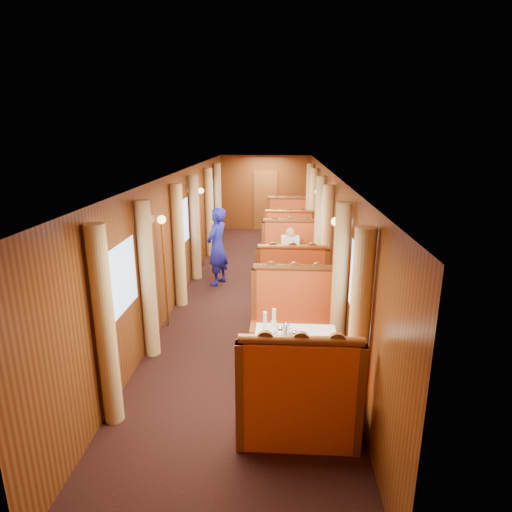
# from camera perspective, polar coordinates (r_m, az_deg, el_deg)

# --- Properties ---
(floor) EXTENTS (3.00, 12.00, 0.01)m
(floor) POSITION_cam_1_polar(r_m,az_deg,el_deg) (9.08, -0.20, -4.71)
(floor) COLOR black
(floor) RESTS_ON ground
(ceiling) EXTENTS (3.00, 12.00, 0.01)m
(ceiling) POSITION_cam_1_polar(r_m,az_deg,el_deg) (8.51, -0.22, 11.20)
(ceiling) COLOR silver
(ceiling) RESTS_ON wall_left
(wall_far) EXTENTS (3.00, 0.01, 2.50)m
(wall_far) POSITION_cam_1_polar(r_m,az_deg,el_deg) (14.61, 1.27, 8.40)
(wall_far) COLOR brown
(wall_far) RESTS_ON floor
(wall_near) EXTENTS (3.00, 0.01, 2.50)m
(wall_near) POSITION_cam_1_polar(r_m,az_deg,el_deg) (3.22, -7.44, -22.38)
(wall_near) COLOR brown
(wall_near) RESTS_ON floor
(wall_left) EXTENTS (0.01, 12.00, 2.50)m
(wall_left) POSITION_cam_1_polar(r_m,az_deg,el_deg) (8.93, -9.87, 3.07)
(wall_left) COLOR brown
(wall_left) RESTS_ON floor
(wall_right) EXTENTS (0.01, 12.00, 2.50)m
(wall_right) POSITION_cam_1_polar(r_m,az_deg,el_deg) (8.75, 9.65, 2.81)
(wall_right) COLOR brown
(wall_right) RESTS_ON floor
(doorway_far) EXTENTS (0.80, 0.04, 2.00)m
(doorway_far) POSITION_cam_1_polar(r_m,az_deg,el_deg) (14.62, 1.26, 7.41)
(doorway_far) COLOR brown
(doorway_far) RESTS_ON floor
(table_near) EXTENTS (1.05, 0.72, 0.75)m
(table_near) POSITION_cam_1_polar(r_m,az_deg,el_deg) (5.74, 5.25, -13.89)
(table_near) COLOR white
(table_near) RESTS_ON floor
(banquette_near_fwd) EXTENTS (1.30, 0.55, 1.34)m
(banquette_near_fwd) POSITION_cam_1_polar(r_m,az_deg,el_deg) (4.87, 5.63, -19.40)
(banquette_near_fwd) COLOR #B42714
(banquette_near_fwd) RESTS_ON floor
(banquette_near_aft) EXTENTS (1.30, 0.55, 1.34)m
(banquette_near_aft) POSITION_cam_1_polar(r_m,az_deg,el_deg) (6.62, 5.00, -9.11)
(banquette_near_aft) COLOR #B42714
(banquette_near_aft) RESTS_ON floor
(table_mid) EXTENTS (1.05, 0.72, 0.75)m
(table_mid) POSITION_cam_1_polar(r_m,az_deg,el_deg) (8.94, 4.60, -2.56)
(table_mid) COLOR white
(table_mid) RESTS_ON floor
(banquette_mid_fwd) EXTENTS (1.30, 0.55, 1.34)m
(banquette_mid_fwd) POSITION_cam_1_polar(r_m,az_deg,el_deg) (7.97, 4.74, -4.58)
(banquette_mid_fwd) COLOR #B42714
(banquette_mid_fwd) RESTS_ON floor
(banquette_mid_aft) EXTENTS (1.30, 0.55, 1.34)m
(banquette_mid_aft) POSITION_cam_1_polar(r_m,az_deg,el_deg) (9.90, 4.50, -0.39)
(banquette_mid_aft) COLOR #B42714
(banquette_mid_aft) RESTS_ON floor
(table_far) EXTENTS (1.05, 0.72, 0.75)m
(table_far) POSITION_cam_1_polar(r_m,az_deg,el_deg) (12.31, 4.30, 2.71)
(table_far) COLOR white
(table_far) RESTS_ON floor
(banquette_far_fwd) EXTENTS (1.30, 0.55, 1.34)m
(banquette_far_fwd) POSITION_cam_1_polar(r_m,az_deg,el_deg) (11.31, 4.38, 1.74)
(banquette_far_fwd) COLOR #B42714
(banquette_far_fwd) RESTS_ON floor
(banquette_far_aft) EXTENTS (1.30, 0.55, 1.34)m
(banquette_far_aft) POSITION_cam_1_polar(r_m,az_deg,el_deg) (13.29, 4.25, 3.94)
(banquette_far_aft) COLOR #B42714
(banquette_far_aft) RESTS_ON floor
(tea_tray) EXTENTS (0.38, 0.31, 0.01)m
(tea_tray) POSITION_cam_1_polar(r_m,az_deg,el_deg) (5.50, 3.93, -10.75)
(tea_tray) COLOR silver
(tea_tray) RESTS_ON table_near
(teapot_left) EXTENTS (0.17, 0.13, 0.12)m
(teapot_left) POSITION_cam_1_polar(r_m,az_deg,el_deg) (5.47, 3.31, -10.28)
(teapot_left) COLOR silver
(teapot_left) RESTS_ON tea_tray
(teapot_right) EXTENTS (0.17, 0.14, 0.11)m
(teapot_right) POSITION_cam_1_polar(r_m,az_deg,el_deg) (5.41, 5.20, -10.73)
(teapot_right) COLOR silver
(teapot_right) RESTS_ON tea_tray
(teapot_back) EXTENTS (0.15, 0.12, 0.12)m
(teapot_back) POSITION_cam_1_polar(r_m,az_deg,el_deg) (5.60, 4.05, -9.70)
(teapot_back) COLOR silver
(teapot_back) RESTS_ON tea_tray
(fruit_plate) EXTENTS (0.21, 0.21, 0.05)m
(fruit_plate) POSITION_cam_1_polar(r_m,az_deg,el_deg) (5.44, 8.98, -11.12)
(fruit_plate) COLOR white
(fruit_plate) RESTS_ON table_near
(cup_inboard) EXTENTS (0.08, 0.08, 0.26)m
(cup_inboard) POSITION_cam_1_polar(r_m,az_deg,el_deg) (5.63, 1.21, -8.94)
(cup_inboard) COLOR white
(cup_inboard) RESTS_ON table_near
(cup_outboard) EXTENTS (0.08, 0.08, 0.26)m
(cup_outboard) POSITION_cam_1_polar(r_m,az_deg,el_deg) (5.72, 2.40, -8.53)
(cup_outboard) COLOR white
(cup_outboard) RESTS_ON table_near
(rose_vase_mid) EXTENTS (0.06, 0.06, 0.36)m
(rose_vase_mid) POSITION_cam_1_polar(r_m,az_deg,el_deg) (8.81, 4.46, 0.91)
(rose_vase_mid) COLOR silver
(rose_vase_mid) RESTS_ON table_mid
(rose_vase_far) EXTENTS (0.06, 0.06, 0.36)m
(rose_vase_far) POSITION_cam_1_polar(r_m,az_deg,el_deg) (12.21, 4.54, 5.24)
(rose_vase_far) COLOR silver
(rose_vase_far) RESTS_ON table_far
(window_left_near) EXTENTS (0.01, 1.20, 0.90)m
(window_left_near) POSITION_cam_1_polar(r_m,az_deg,el_deg) (5.65, -17.75, -3.15)
(window_left_near) COLOR #8CADD8
(window_left_near) RESTS_ON wall_left
(curtain_left_near_a) EXTENTS (0.22, 0.22, 2.35)m
(curtain_left_near_a) POSITION_cam_1_polar(r_m,az_deg,el_deg) (5.05, -19.47, -9.05)
(curtain_left_near_a) COLOR tan
(curtain_left_near_a) RESTS_ON floor
(curtain_left_near_b) EXTENTS (0.22, 0.22, 2.35)m
(curtain_left_near_b) POSITION_cam_1_polar(r_m,az_deg,el_deg) (6.40, -14.22, -3.20)
(curtain_left_near_b) COLOR tan
(curtain_left_near_b) RESTS_ON floor
(window_right_near) EXTENTS (0.01, 1.20, 0.90)m
(window_right_near) POSITION_cam_1_polar(r_m,az_deg,el_deg) (5.37, 13.43, -3.84)
(window_right_near) COLOR #8CADD8
(window_right_near) RESTS_ON wall_right
(curtain_right_near_a) EXTENTS (0.22, 0.22, 2.35)m
(curtain_right_near_a) POSITION_cam_1_polar(r_m,az_deg,el_deg) (4.75, 13.52, -10.19)
(curtain_right_near_a) COLOR tan
(curtain_right_near_a) RESTS_ON floor
(curtain_right_near_b) EXTENTS (0.22, 0.22, 2.35)m
(curtain_right_near_b) POSITION_cam_1_polar(r_m,az_deg,el_deg) (6.17, 11.10, -3.75)
(curtain_right_near_b) COLOR tan
(curtain_right_near_b) RESTS_ON floor
(window_left_mid) EXTENTS (0.01, 1.20, 0.90)m
(window_left_mid) POSITION_cam_1_polar(r_m,az_deg,el_deg) (8.89, -9.84, 4.32)
(window_left_mid) COLOR #8CADD8
(window_left_mid) RESTS_ON wall_left
(curtain_left_mid_a) EXTENTS (0.22, 0.22, 2.35)m
(curtain_left_mid_a) POSITION_cam_1_polar(r_m,az_deg,el_deg) (8.19, -10.24, 1.30)
(curtain_left_mid_a) COLOR tan
(curtain_left_mid_a) RESTS_ON floor
(curtain_left_mid_b) EXTENTS (0.22, 0.22, 2.35)m
(curtain_left_mid_b) POSITION_cam_1_polar(r_m,az_deg,el_deg) (9.67, -8.13, 3.69)
(curtain_left_mid_b) COLOR tan
(curtain_left_mid_b) RESTS_ON floor
(window_right_mid) EXTENTS (0.01, 1.20, 0.90)m
(window_right_mid) POSITION_cam_1_polar(r_m,az_deg,el_deg) (8.71, 9.61, 4.09)
(window_right_mid) COLOR #8CADD8
(window_right_mid) RESTS_ON wall_right
(curtain_right_mid_a) EXTENTS (0.22, 0.22, 2.35)m
(curtain_right_mid_a) POSITION_cam_1_polar(r_m,az_deg,el_deg) (8.01, 9.34, 1.00)
(curtain_right_mid_a) COLOR tan
(curtain_right_mid_a) RESTS_ON floor
(curtain_right_mid_b) EXTENTS (0.22, 0.22, 2.35)m
(curtain_right_mid_b) POSITION_cam_1_polar(r_m,az_deg,el_deg) (9.51, 8.43, 3.48)
(curtain_right_mid_b) COLOR tan
(curtain_right_mid_b) RESTS_ON floor
(window_left_far) EXTENTS (0.01, 1.20, 0.90)m
(window_left_far) POSITION_cam_1_polar(r_m,az_deg,el_deg) (12.27, -6.18, 7.73)
(window_left_far) COLOR #8CADD8
(window_left_far) RESTS_ON wall_left
(curtain_left_far_a) EXTENTS (0.22, 0.22, 2.35)m
(curtain_left_far_a) POSITION_cam_1_polar(r_m,az_deg,el_deg) (11.54, -6.25, 5.80)
(curtain_left_far_a) COLOR tan
(curtain_left_far_a) RESTS_ON floor
(curtain_left_far_b) EXTENTS (0.22, 0.22, 2.35)m
(curtain_left_far_b) POSITION_cam_1_polar(r_m,az_deg,el_deg) (13.05, -5.13, 7.05)
(curtain_left_far_b) COLOR tan
(curtain_left_far_b) RESTS_ON floor
(window_right_far) EXTENTS (0.01, 1.20, 0.90)m
(window_right_far) POSITION_cam_1_polar(r_m,az_deg,el_deg) (12.14, 7.91, 7.58)
(window_right_far) COLOR #8CADD8
(window_right_far) RESTS_ON wall_right
(curtain_right_far_a) EXTENTS (0.22, 0.22, 2.35)m
(curtain_right_far_a) POSITION_cam_1_polar(r_m,az_deg,el_deg) (11.41, 7.62, 5.64)
(curtain_right_far_a) COLOR tan
(curtain_right_far_a) RESTS_ON floor
(curtain_right_far_b) EXTENTS (0.22, 0.22, 2.35)m
(curtain_right_far_b) POSITION_cam_1_polar(r_m,az_deg,el_deg) (12.94, 7.14, 6.91)
(curtain_right_far_b) COLOR tan
(curtain_right_far_b) RESTS_ON floor
(sconce_left_fore) EXTENTS (0.14, 0.14, 1.95)m
(sconce_left_fore) POSITION_cam_1_polar(r_m,az_deg,el_deg) (7.23, -12.24, 0.91)
(sconce_left_fore) COLOR #BF8C3F
(sconce_left_fore) RESTS_ON floor
(sconce_right_fore) EXTENTS (0.14, 0.14, 1.95)m
(sconce_right_fore) POSITION_cam_1_polar(r_m,az_deg,el_deg) (7.02, 10.35, 0.56)
(sconce_right_fore) COLOR #BF8C3F
(sconce_right_fore) RESTS_ON floor
(sconce_left_aft) EXTENTS (0.14, 0.14, 1.95)m
(sconce_left_aft) POSITION_cam_1_polar(r_m,az_deg,el_deg) (10.56, -7.25, 5.95)
(sconce_left_aft) COLOR #BF8C3F
(sconce_left_aft) RESTS_ON floor
(sconce_right_aft) EXTENTS (0.14, 0.14, 1.95)m
(sconce_right_aft) POSITION_cam_1_polar(r_m,az_deg,el_deg) (10.42, 8.14, 5.78)
(sconce_right_aft) COLOR #BF8C3F
(sconce_right_aft) RESTS_ON floor
(steward) EXTENTS (0.61, 0.73, 1.71)m
(steward) POSITION_cam_1_polar(r_m,az_deg,el_deg) (9.30, -5.20, 1.24)
(steward) COLOR navy
(steward) RESTS_ON floor
(passenger) EXTENTS (0.40, 0.44, 0.76)m
(passenger) POSITION_cam_1_polar(r_m,az_deg,el_deg) (9.55, 4.57, 0.97)
(passenger) COLOR beige
(passenger) RESTS_ON banquette_mid_aft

